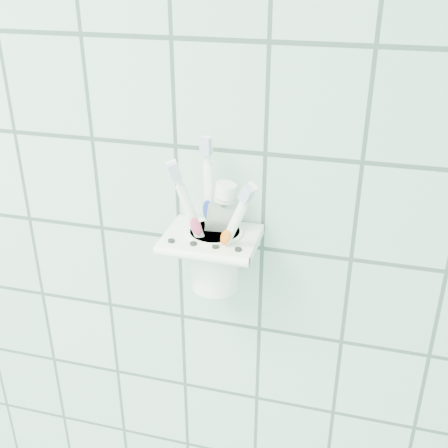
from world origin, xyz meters
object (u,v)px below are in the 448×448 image
(cup, at_px, (215,256))
(toothpaste_tube, at_px, (211,224))
(holder_bracket, at_px, (212,240))
(toothbrush_orange, at_px, (207,214))
(toothbrush_blue, at_px, (211,213))
(toothbrush_pink, at_px, (217,220))

(cup, height_order, toothpaste_tube, toothpaste_tube)
(holder_bracket, distance_m, toothbrush_orange, 0.04)
(cup, relative_size, toothbrush_blue, 0.43)
(toothbrush_blue, distance_m, toothbrush_orange, 0.01)
(holder_bracket, xyz_separation_m, toothbrush_blue, (-0.00, 0.01, 0.03))
(toothbrush_orange, relative_size, toothpaste_tube, 1.29)
(toothbrush_blue, bearing_deg, toothbrush_pink, -38.72)
(toothbrush_pink, height_order, toothpaste_tube, toothbrush_pink)
(holder_bracket, height_order, toothbrush_pink, toothbrush_pink)
(toothbrush_orange, height_order, toothpaste_tube, toothbrush_orange)
(toothbrush_pink, xyz_separation_m, toothbrush_orange, (-0.01, 0.01, 0.00))
(holder_bracket, distance_m, toothbrush_blue, 0.04)
(toothbrush_pink, xyz_separation_m, toothbrush_blue, (-0.01, 0.01, 0.00))
(toothbrush_blue, bearing_deg, cup, -23.11)
(toothbrush_pink, height_order, toothbrush_orange, toothbrush_orange)
(toothbrush_pink, bearing_deg, toothpaste_tube, 108.14)
(holder_bracket, distance_m, cup, 0.03)
(holder_bracket, bearing_deg, toothbrush_pink, -21.48)
(cup, relative_size, toothpaste_tube, 0.57)
(holder_bracket, xyz_separation_m, toothpaste_tube, (-0.00, 0.01, 0.02))
(cup, xyz_separation_m, toothbrush_pink, (0.00, -0.01, 0.06))
(toothpaste_tube, bearing_deg, toothbrush_orange, -136.63)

